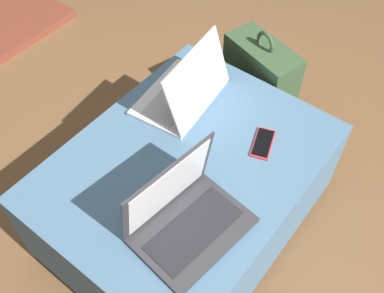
{
  "coord_description": "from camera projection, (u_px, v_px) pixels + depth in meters",
  "views": [
    {
      "loc": [
        -0.71,
        -0.58,
        1.63
      ],
      "look_at": [
        0.01,
        -0.02,
        0.5
      ],
      "focal_mm": 42.0,
      "sensor_mm": 36.0,
      "label": 1
    }
  ],
  "objects": [
    {
      "name": "ottoman",
      "position": [
        187.0,
        194.0,
        1.68
      ],
      "size": [
        0.99,
        0.76,
        0.42
      ],
      "color": "#2A3D4E",
      "rests_on": "ground_plane"
    },
    {
      "name": "cell_phone",
      "position": [
        263.0,
        143.0,
        1.56
      ],
      "size": [
        0.15,
        0.1,
        0.01
      ],
      "rotation": [
        0.0,
        0.0,
        5.05
      ],
      "color": "red",
      "rests_on": "ottoman"
    },
    {
      "name": "backpack",
      "position": [
        260.0,
        89.0,
        2.02
      ],
      "size": [
        0.27,
        0.36,
        0.53
      ],
      "rotation": [
        0.0,
        0.0,
        1.29
      ],
      "color": "#385133",
      "rests_on": "ground_plane"
    },
    {
      "name": "ground_plane",
      "position": [
        187.0,
        222.0,
        1.85
      ],
      "size": [
        14.0,
        14.0,
        0.0
      ],
      "primitive_type": "plane",
      "color": "brown"
    },
    {
      "name": "laptop_far",
      "position": [
        185.0,
        91.0,
        1.66
      ],
      "size": [
        0.37,
        0.28,
        0.24
      ],
      "rotation": [
        0.0,
        0.0,
        3.26
      ],
      "color": "silver",
      "rests_on": "ottoman"
    },
    {
      "name": "laptop_near",
      "position": [
        184.0,
        215.0,
        1.32
      ],
      "size": [
        0.36,
        0.28,
        0.25
      ],
      "rotation": [
        0.0,
        0.0,
        -0.12
      ],
      "color": "#333338",
      "rests_on": "ottoman"
    }
  ]
}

